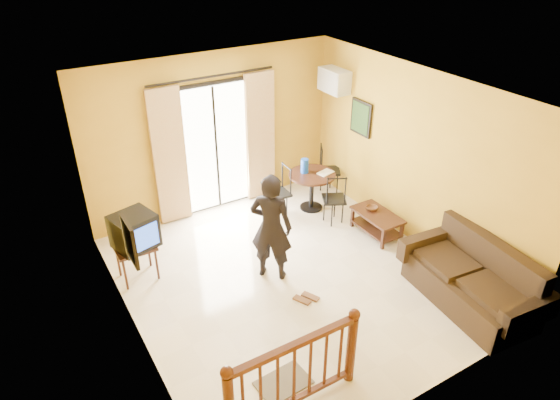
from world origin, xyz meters
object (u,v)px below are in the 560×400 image
sofa (473,281)px  standing_person (271,227)px  coffee_table (377,220)px  dining_table (312,181)px  television (134,231)px

sofa → standing_person: standing_person is taller
coffee_table → sofa: bearing=-89.7°
coffee_table → sofa: size_ratio=0.44×
coffee_table → standing_person: standing_person is taller
dining_table → standing_person: (-1.60, -1.31, 0.28)m
television → standing_person: 1.92m
dining_table → sofa: 3.26m
sofa → television: bearing=148.2°
dining_table → standing_person: bearing=-140.6°
dining_table → sofa: sofa is taller
dining_table → sofa: (0.46, -3.23, -0.21)m
television → sofa: 4.72m
coffee_table → standing_person: size_ratio=0.53×
standing_person → coffee_table: bearing=-134.3°
dining_table → coffee_table: size_ratio=0.95×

